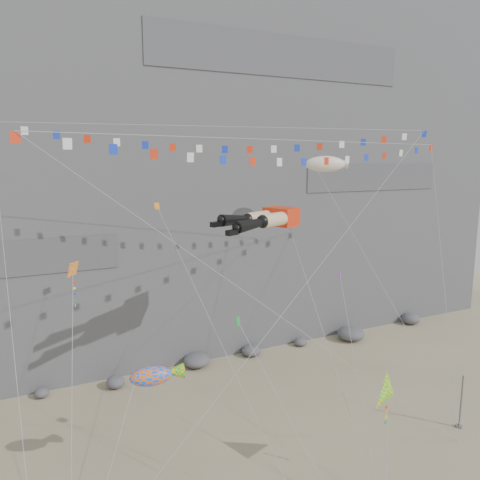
{
  "coord_description": "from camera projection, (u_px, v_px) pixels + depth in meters",
  "views": [
    {
      "loc": [
        -14.63,
        -23.59,
        20.06
      ],
      "look_at": [
        0.89,
        9.0,
        13.77
      ],
      "focal_mm": 35.0,
      "sensor_mm": 36.0,
      "label": 1
    }
  ],
  "objects": [
    {
      "name": "anchor_pole_right",
      "position": [
        461.0,
        402.0,
        35.05
      ],
      "size": [
        0.12,
        0.12,
        4.18
      ],
      "primitive_type": "cylinder",
      "color": "slate",
      "rests_on": "ground"
    },
    {
      "name": "blimp_windsock",
      "position": [
        325.0,
        165.0,
        42.5
      ],
      "size": [
        5.79,
        15.3,
        24.13
      ],
      "color": "beige",
      "rests_on": "ground"
    },
    {
      "name": "delta_kite",
      "position": [
        388.0,
        392.0,
        28.07
      ],
      "size": [
        4.49,
        4.39,
        8.31
      ],
      "color": "yellow",
      "rests_on": "ground"
    },
    {
      "name": "harlequin_kite",
      "position": [
        73.0,
        270.0,
        25.73
      ],
      "size": [
        2.59,
        7.48,
        15.54
      ],
      "color": "red",
      "rests_on": "ground"
    },
    {
      "name": "small_kite_c",
      "position": [
        239.0,
        324.0,
        28.64
      ],
      "size": [
        3.75,
        8.84,
        13.36
      ],
      "color": "green",
      "rests_on": "ground"
    },
    {
      "name": "fish_windsock",
      "position": [
        151.0,
        377.0,
        27.63
      ],
      "size": [
        7.82,
        7.73,
        11.62
      ],
      "color": "#FF5F0D",
      "rests_on": "ground"
    },
    {
      "name": "flag_banner_upper",
      "position": [
        237.0,
        127.0,
        34.91
      ],
      "size": [
        32.89,
        15.87,
        30.39
      ],
      "color": "red",
      "rests_on": "ground"
    },
    {
      "name": "legs_kite",
      "position": [
        264.0,
        219.0,
        34.2
      ],
      "size": [
        7.96,
        15.82,
        21.25
      ],
      "rotation": [
        0.0,
        0.0,
        0.42
      ],
      "color": "red",
      "rests_on": "ground"
    },
    {
      "name": "talus_boulders",
      "position": [
        197.0,
        361.0,
        45.64
      ],
      "size": [
        60.0,
        3.0,
        1.2
      ],
      "primitive_type": null,
      "color": "#57575B",
      "rests_on": "ground"
    },
    {
      "name": "cliff",
      "position": [
        149.0,
        116.0,
        54.79
      ],
      "size": [
        80.0,
        28.0,
        50.0
      ],
      "primitive_type": "cube",
      "color": "slate",
      "rests_on": "ground"
    },
    {
      "name": "small_kite_b",
      "position": [
        341.0,
        278.0,
        36.74
      ],
      "size": [
        5.39,
        11.17,
        15.82
      ],
      "color": "purple",
      "rests_on": "ground"
    },
    {
      "name": "flag_banner_lower",
      "position": [
        293.0,
        141.0,
        31.84
      ],
      "size": [
        34.25,
        10.87,
        24.55
      ],
      "color": "red",
      "rests_on": "ground"
    },
    {
      "name": "ground",
      "position": [
        287.0,
        469.0,
        30.62
      ],
      "size": [
        120.0,
        120.0,
        0.0
      ],
      "primitive_type": "plane",
      "color": "tan",
      "rests_on": "ground"
    },
    {
      "name": "small_kite_a",
      "position": [
        160.0,
        213.0,
        33.51
      ],
      "size": [
        4.17,
        16.69,
        23.42
      ],
      "color": "orange",
      "rests_on": "ground"
    }
  ]
}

